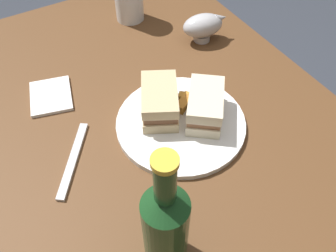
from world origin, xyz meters
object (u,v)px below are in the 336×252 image
gravy_boat (203,26)px  fork (73,159)px  plate (181,123)px  napkin (51,96)px  sandwich_half_left (205,106)px  cider_bottle (166,226)px  sandwich_half_right (160,101)px

gravy_boat → fork: 0.48m
fork → plate: bearing=-61.7°
fork → napkin: bearing=30.0°
sandwich_half_left → napkin: (-0.23, -0.26, -0.04)m
cider_bottle → gravy_boat: bearing=140.3°
sandwich_half_left → sandwich_half_right: size_ratio=0.97×
sandwich_half_right → cider_bottle: 0.31m
sandwich_half_right → cider_bottle: size_ratio=0.52×
sandwich_half_left → gravy_boat: 0.29m
gravy_boat → napkin: 0.42m
plate → gravy_boat: bearing=137.6°
sandwich_half_right → napkin: bearing=-133.3°
plate → sandwich_half_right: bearing=-150.7°
sandwich_half_right → napkin: 0.26m
sandwich_half_left → fork: 0.29m
plate → napkin: bearing=-136.2°
plate → fork: (-0.03, -0.23, -0.00)m
plate → fork: bearing=-97.2°
plate → cider_bottle: bearing=-36.6°
gravy_boat → cider_bottle: (0.45, -0.37, 0.06)m
sandwich_half_right → plate: bearing=29.3°
sandwich_half_right → gravy_boat: size_ratio=1.13×
sandwich_half_left → gravy_boat: bearing=146.8°
cider_bottle → sandwich_half_left: bearing=134.2°
gravy_boat → napkin: bearing=-89.1°
sandwich_half_left → gravy_boat: sandwich_half_left is taller
sandwich_half_left → cider_bottle: (0.21, -0.21, 0.06)m
napkin → fork: bearing=-5.5°
fork → sandwich_half_left: bearing=-63.1°
sandwich_half_right → cider_bottle: (0.27, -0.14, 0.06)m
napkin → plate: bearing=43.8°
cider_bottle → fork: (-0.25, -0.06, -0.10)m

